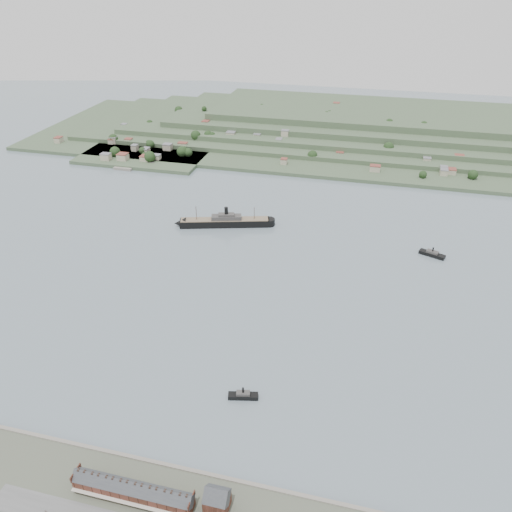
% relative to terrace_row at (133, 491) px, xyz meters
% --- Properties ---
extents(ground, '(1400.00, 1400.00, 0.00)m').
position_rel_terrace_row_xyz_m(ground, '(10.00, 168.02, -6.84)').
color(ground, slate).
rests_on(ground, ground).
extents(terrace_row, '(55.60, 9.80, 11.07)m').
position_rel_terrace_row_xyz_m(terrace_row, '(0.00, 0.00, 0.00)').
color(terrace_row, '#3E2116').
rests_on(terrace_row, ground).
extents(gabled_building, '(10.40, 10.18, 14.09)m').
position_rel_terrace_row_xyz_m(gabled_building, '(37.50, 4.02, 1.34)').
color(gabled_building, '#3E2116').
rests_on(gabled_building, ground).
extents(far_peninsula, '(760.00, 309.00, 30.00)m').
position_rel_terrace_row_xyz_m(far_peninsula, '(37.91, 561.12, 5.04)').
color(far_peninsula, '#364E34').
rests_on(far_peninsula, ground).
extents(steamship, '(89.27, 34.24, 21.89)m').
position_rel_terrace_row_xyz_m(steamship, '(-42.13, 265.28, -2.80)').
color(steamship, black).
rests_on(steamship, ground).
extents(tugboat, '(17.09, 7.87, 7.44)m').
position_rel_terrace_row_xyz_m(tugboat, '(30.88, 70.27, -5.03)').
color(tugboat, black).
rests_on(tugboat, ground).
extents(ferry_west, '(20.53, 9.74, 7.43)m').
position_rel_terrace_row_xyz_m(ferry_west, '(-169.73, 393.02, -5.05)').
color(ferry_west, black).
rests_on(ferry_west, ground).
extents(ferry_east, '(21.35, 12.96, 7.76)m').
position_rel_terrace_row_xyz_m(ferry_east, '(139.61, 255.62, -4.97)').
color(ferry_east, black).
rests_on(ferry_east, ground).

